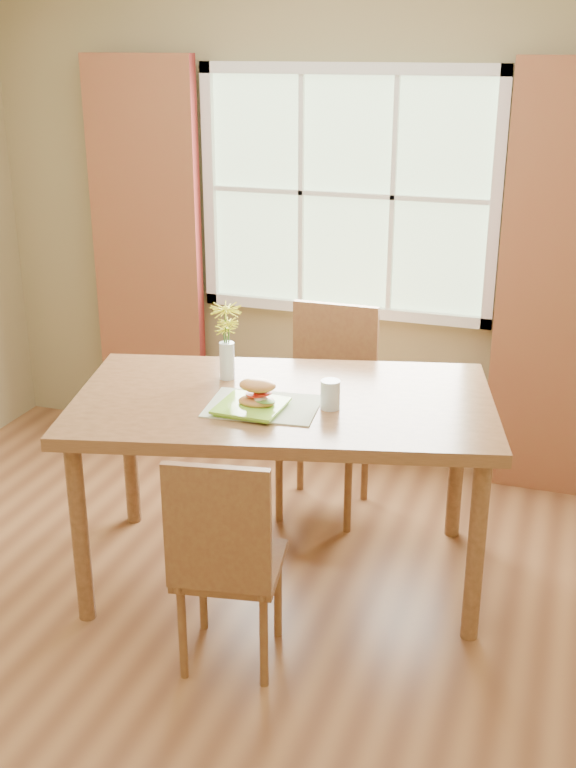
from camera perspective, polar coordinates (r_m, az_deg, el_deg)
The scene contains 12 objects.
room at distance 3.16m, azimuth -5.17°, elevation 4.13°, with size 4.24×3.84×2.74m.
window at distance 4.86m, azimuth 3.76°, elevation 11.93°, with size 1.62×0.06×1.32m.
curtain_left at distance 5.26m, azimuth -8.91°, elevation 7.99°, with size 0.65×0.08×2.20m, color maroon.
curtain_right at distance 4.69m, azimuth 17.09°, elevation 5.72°, with size 0.65×0.08×2.20m, color maroon.
dining_table at distance 3.81m, azimuth -0.29°, elevation -2.10°, with size 1.94×1.38×0.86m.
chair_near at distance 3.35m, azimuth -4.00°, elevation -10.78°, with size 0.44×0.44×0.92m.
chair_far at distance 4.51m, azimuth 2.62°, elevation -1.01°, with size 0.44×0.44×1.05m.
placemat at distance 3.68m, azimuth -1.60°, elevation -1.42°, with size 0.45×0.33×0.01m, color #B9C1A4.
plate at distance 3.64m, azimuth -2.36°, elevation -1.54°, with size 0.26×0.26×0.01m, color #84CC33.
croissant_sandwich at distance 3.62m, azimuth -1.96°, elevation -0.58°, with size 0.17×0.12×0.12m.
water_glass at distance 3.65m, azimuth 2.70°, elevation -0.71°, with size 0.08×0.08×0.12m.
flower_vase at distance 3.93m, azimuth -3.93°, elevation 3.18°, with size 0.14×0.14×0.34m.
Camera 1 is at (1.23, -2.77, 2.26)m, focal length 42.00 mm.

